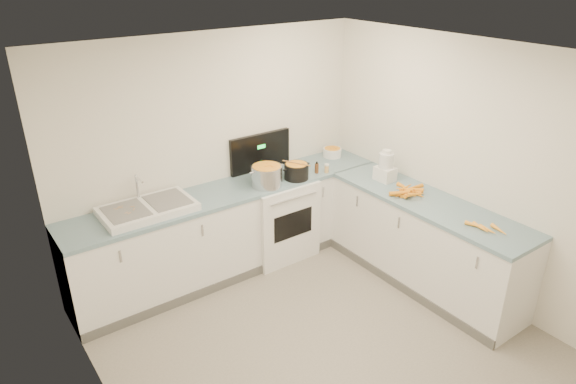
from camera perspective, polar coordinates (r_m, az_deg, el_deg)
floor at (r=4.70m, az=5.14°, el=-17.34°), size 3.50×4.00×0.00m
ceiling at (r=3.55m, az=6.70°, el=14.18°), size 3.50×4.00×0.00m
wall_back at (r=5.49m, az=-8.10°, el=4.32°), size 3.50×0.00×2.50m
wall_left at (r=3.25m, az=-18.63°, el=-12.32°), size 0.00×4.00×2.50m
wall_right at (r=5.21m, az=20.46°, el=1.81°), size 0.00×4.00×2.50m
counter_back at (r=5.57m, az=-6.15°, el=-4.08°), size 3.50×0.62×0.94m
counter_right at (r=5.47m, az=14.90°, el=-5.40°), size 0.62×2.20×0.94m
stove at (r=5.81m, az=-1.39°, el=-2.60°), size 0.76×0.65×1.36m
sink at (r=5.01m, az=-15.33°, el=-1.79°), size 0.86×0.52×0.31m
steel_pot at (r=5.37m, az=-2.38°, el=1.69°), size 0.38×0.38×0.24m
black_pot at (r=5.55m, az=0.94°, el=2.22°), size 0.27×0.27×0.19m
wooden_spoon at (r=5.51m, az=0.95°, el=3.22°), size 0.16×0.31×0.01m
mixing_bowl at (r=6.22m, az=4.94°, el=4.41°), size 0.28×0.28×0.10m
extract_bottle at (r=5.71m, az=3.21°, el=2.64°), size 0.04×0.04×0.11m
spice_jar at (r=5.74m, az=4.32°, el=2.57°), size 0.05×0.05×0.08m
food_processor at (r=5.58m, az=10.78°, el=2.70°), size 0.18×0.21×0.34m
carrot_pile at (r=5.32m, az=13.12°, el=0.07°), size 0.44×0.36×0.08m
peeled_carrots at (r=4.86m, az=21.10°, el=-3.74°), size 0.19×0.36×0.04m
peelings at (r=4.94m, az=-17.45°, el=-1.97°), size 0.23×0.27×0.01m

